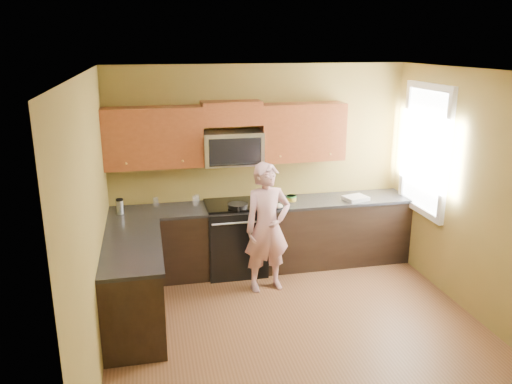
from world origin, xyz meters
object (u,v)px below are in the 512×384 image
object	(u,v)px
microwave	(233,164)
butter_tub	(291,201)
woman	(267,228)
stove	(235,238)
frying_pan	(238,208)
travel_mug	(121,214)

from	to	relation	value
microwave	butter_tub	distance (m)	0.94
woman	stove	bearing A→B (deg)	108.84
stove	frying_pan	world-z (taller)	frying_pan
stove	butter_tub	bearing A→B (deg)	2.93
microwave	woman	distance (m)	1.00
frying_pan	stove	bearing A→B (deg)	98.82
woman	travel_mug	size ratio (longest dim) A/B	8.39
stove	frying_pan	bearing A→B (deg)	-88.74
woman	frying_pan	size ratio (longest dim) A/B	3.67
travel_mug	stove	bearing A→B (deg)	0.70
stove	woman	world-z (taller)	woman
stove	woman	xyz separation A→B (m)	(0.30, -0.58, 0.33)
stove	travel_mug	xyz separation A→B (m)	(-1.44, -0.02, 0.45)
microwave	travel_mug	world-z (taller)	microwave
frying_pan	butter_tub	world-z (taller)	frying_pan
stove	microwave	world-z (taller)	microwave
stove	frying_pan	size ratio (longest dim) A/B	2.17
microwave	butter_tub	bearing A→B (deg)	-6.27
frying_pan	travel_mug	bearing A→B (deg)	-179.10
microwave	frying_pan	xyz separation A→B (m)	(0.00, -0.31, -0.50)
frying_pan	butter_tub	distance (m)	0.81
stove	butter_tub	xyz separation A→B (m)	(0.78, 0.04, 0.45)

